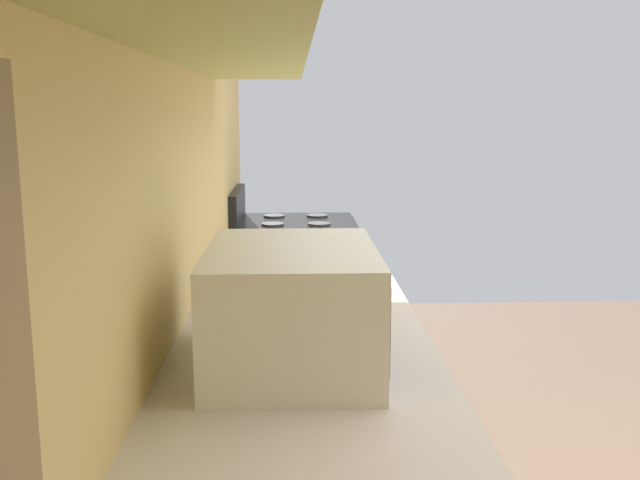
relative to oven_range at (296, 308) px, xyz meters
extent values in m
cube|color=#EAC677|center=(-1.67, 0.37, 0.95)|extent=(4.36, 0.12, 2.83)
cube|color=silver|center=(-2.04, 0.00, 0.42)|extent=(3.48, 0.66, 0.02)
cube|color=#332819|center=(-1.61, -0.32, -0.03)|extent=(0.01, 0.01, 0.81)
cube|color=#332819|center=(-1.18, -0.32, -0.03)|extent=(0.01, 0.01, 0.81)
cube|color=#332819|center=(-0.75, -0.32, -0.03)|extent=(0.01, 0.01, 0.81)
cube|color=black|center=(0.00, 0.00, -0.02)|extent=(0.62, 0.62, 0.90)
cube|color=black|center=(0.00, -0.32, -0.06)|extent=(0.48, 0.01, 0.49)
cube|color=black|center=(0.00, 0.00, 0.44)|extent=(0.59, 0.59, 0.02)
cube|color=black|center=(0.00, 0.29, 0.52)|extent=(0.59, 0.04, 0.18)
cylinder|color=#38383D|center=(-0.14, -0.11, 0.46)|extent=(0.11, 0.11, 0.01)
cylinder|color=#38383D|center=(0.14, -0.11, 0.46)|extent=(0.11, 0.11, 0.01)
cylinder|color=#38383D|center=(-0.14, 0.11, 0.46)|extent=(0.11, 0.11, 0.01)
cylinder|color=#38383D|center=(0.14, 0.11, 0.46)|extent=(0.11, 0.11, 0.01)
cube|color=white|center=(-1.99, 0.02, 0.57)|extent=(0.51, 0.38, 0.27)
cube|color=black|center=(-2.03, -0.18, 0.57)|extent=(0.32, 0.01, 0.19)
cube|color=#2D2D33|center=(-1.78, -0.18, 0.57)|extent=(0.09, 0.01, 0.19)
cylinder|color=gold|center=(-0.66, -0.05, 0.46)|extent=(0.13, 0.13, 0.06)
cylinder|color=#F1A652|center=(-0.66, -0.05, 0.48)|extent=(0.11, 0.11, 0.03)
camera|label=1|loc=(-3.54, 0.01, 1.01)|focal=39.94mm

